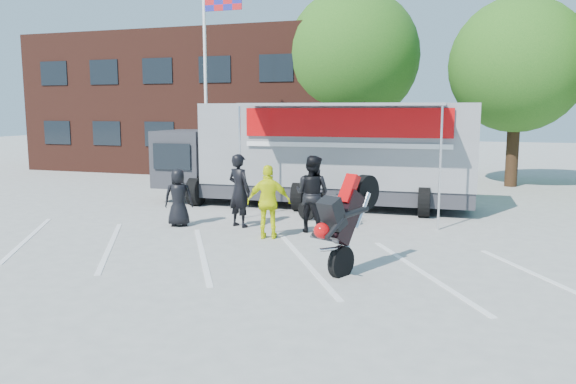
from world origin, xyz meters
The scene contains 13 objects.
ground centered at (0.00, 0.00, 0.00)m, with size 100.00×100.00×0.00m, color #AAAAA4.
parking_bay_lines centered at (0.00, 1.00, 0.01)m, with size 18.00×5.00×0.01m, color white.
office_building centered at (-10.00, 18.00, 3.50)m, with size 18.00×8.00×7.00m, color #461F16.
flagpole centered at (-6.24, 10.00, 5.05)m, with size 1.61×0.12×8.00m.
tree_left centered at (-2.00, 16.00, 5.57)m, with size 6.12×6.12×8.64m.
tree_mid centered at (5.00, 15.00, 4.94)m, with size 5.44×5.44×7.68m.
transporter_truck centered at (-1.27, 7.80, 0.00)m, with size 10.57×5.09×3.36m, color gray, non-canonical shape.
parked_motorcycle centered at (-0.43, 5.22, 0.00)m, with size 0.63×1.88×0.99m, color #ACACB1, non-canonical shape.
stunt_bike_rider centered at (1.40, 0.88, 0.00)m, with size 0.85×1.80×2.12m, color black, non-canonical shape.
spectator_leather_a centered at (-4.16, 3.50, 0.79)m, with size 0.78×0.50×1.59m, color black.
spectator_leather_b centered at (-2.54, 3.93, 1.00)m, with size 0.73×0.48×1.99m, color black.
spectator_leather_c centered at (-0.49, 3.93, 1.00)m, with size 0.97×0.76×2.00m, color black.
spectator_hivis centered at (-1.30, 2.86, 0.91)m, with size 1.07×0.45×1.83m, color #E8F30C.
Camera 1 is at (3.40, -9.95, 3.16)m, focal length 35.00 mm.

